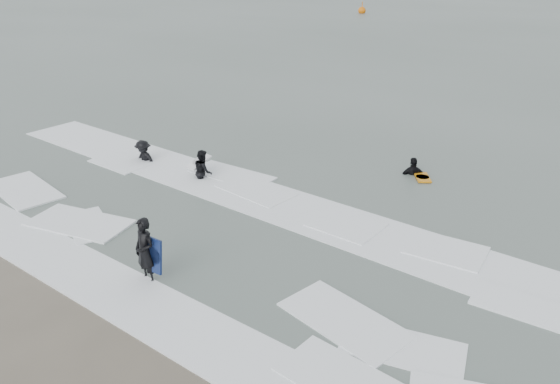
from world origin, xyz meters
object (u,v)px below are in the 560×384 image
Objects in this scene: surfer_centre at (148,281)px; surfer_breaker at (144,162)px; surfer_wading at (204,179)px; buoy at (362,11)px; surfer_right_near at (413,175)px.

surfer_centre is 9.06m from surfer_breaker.
surfer_wading is 1.04× the size of buoy.
surfer_breaker is at bearing 40.78° from surfer_wading.
surfer_breaker is 58.16m from buoy.
surfer_wading is at bearing 1.74° from surfer_right_near.
surfer_wading is at bearing -65.63° from buoy.
surfer_breaker is (-7.09, 5.64, 0.00)m from surfer_centre.
surfer_right_near is at bearing 29.31° from surfer_breaker.
surfer_right_near is (9.38, 5.55, 0.00)m from surfer_breaker.
surfer_breaker is at bearing -8.23° from surfer_right_near.
surfer_centre is 7.06m from surfer_wading.
surfer_breaker reaches higher than surfer_wading.
surfer_right_near reaches higher than surfer_centre.
surfer_wading is 59.17m from buoy.
surfer_wading is 8.13m from surfer_right_near.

